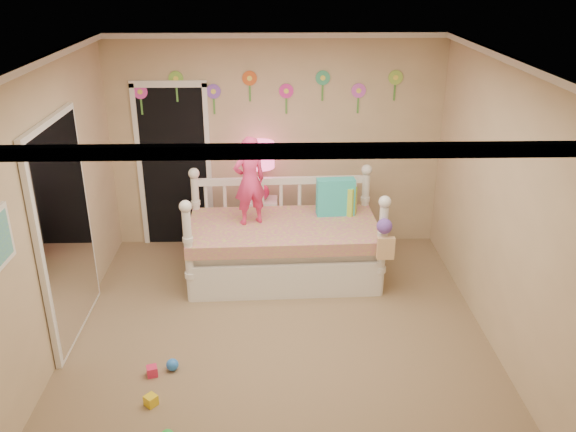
{
  "coord_description": "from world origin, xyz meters",
  "views": [
    {
      "loc": [
        -0.04,
        -4.74,
        3.34
      ],
      "look_at": [
        0.1,
        0.6,
        1.05
      ],
      "focal_mm": 37.18,
      "sensor_mm": 36.0,
      "label": 1
    }
  ],
  "objects_px": {
    "nightstand": "(262,224)",
    "table_lamp": "(261,162)",
    "child": "(250,181)",
    "daybed": "(284,229)"
  },
  "relations": [
    {
      "from": "nightstand",
      "to": "table_lamp",
      "type": "xyz_separation_m",
      "value": [
        0.0,
        0.0,
        0.81
      ]
    },
    {
      "from": "child",
      "to": "table_lamp",
      "type": "bearing_deg",
      "value": -122.5
    },
    {
      "from": "daybed",
      "to": "child",
      "type": "distance_m",
      "value": 0.67
    },
    {
      "from": "daybed",
      "to": "nightstand",
      "type": "height_order",
      "value": "daybed"
    },
    {
      "from": "daybed",
      "to": "nightstand",
      "type": "relative_size",
      "value": 3.28
    },
    {
      "from": "daybed",
      "to": "table_lamp",
      "type": "bearing_deg",
      "value": 107.66
    },
    {
      "from": "nightstand",
      "to": "table_lamp",
      "type": "height_order",
      "value": "table_lamp"
    },
    {
      "from": "nightstand",
      "to": "child",
      "type": "bearing_deg",
      "value": -97.9
    },
    {
      "from": "daybed",
      "to": "child",
      "type": "xyz_separation_m",
      "value": [
        -0.37,
        0.04,
        0.56
      ]
    },
    {
      "from": "child",
      "to": "table_lamp",
      "type": "height_order",
      "value": "child"
    }
  ]
}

